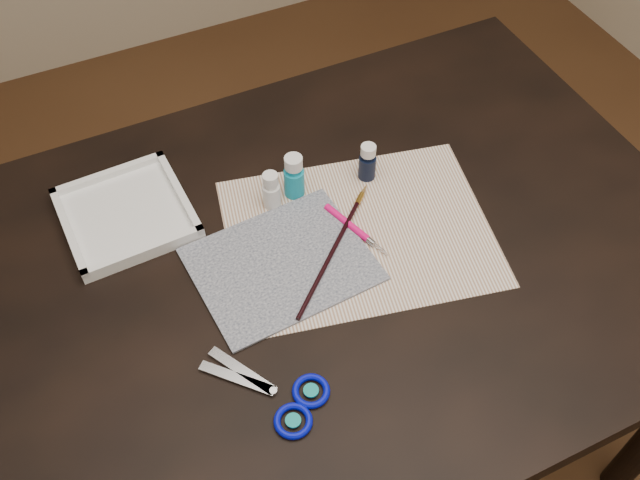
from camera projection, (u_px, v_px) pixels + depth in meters
name	position (u px, v px, depth m)	size (l,w,h in m)	color
ground	(320.00, 443.00, 1.77)	(3.50, 3.50, 0.02)	#422614
table	(320.00, 368.00, 1.47)	(1.30, 0.90, 0.75)	black
paper	(359.00, 232.00, 1.21)	(0.44, 0.34, 0.00)	white
canvas	(282.00, 264.00, 1.17)	(0.28, 0.22, 0.00)	black
paint_bottle_white	(271.00, 190.00, 1.22)	(0.03, 0.03, 0.08)	white
paint_bottle_cyan	(294.00, 176.00, 1.23)	(0.04, 0.04, 0.09)	#1494B1
paint_bottle_navy	(367.00, 162.00, 1.26)	(0.03, 0.03, 0.08)	black
paintbrush	(335.00, 246.00, 1.18)	(0.31, 0.01, 0.01)	black
craft_knife	(357.00, 231.00, 1.21)	(0.15, 0.01, 0.01)	#ED0C6C
scissors	(259.00, 390.00, 1.02)	(0.21, 0.11, 0.01)	silver
palette_tray	(126.00, 213.00, 1.22)	(0.21, 0.21, 0.03)	white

